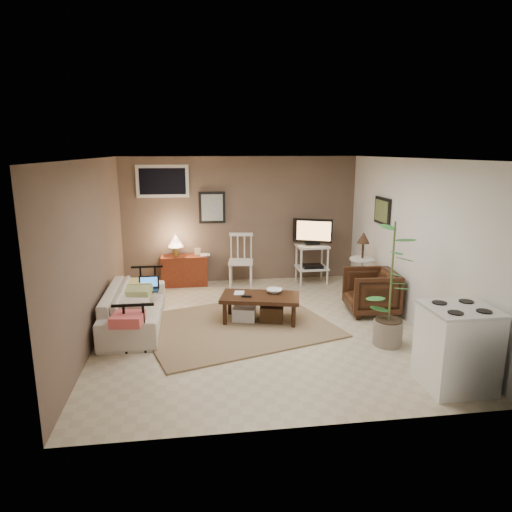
{
  "coord_description": "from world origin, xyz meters",
  "views": [
    {
      "loc": [
        -0.91,
        -6.17,
        2.51
      ],
      "look_at": [
        -0.0,
        0.35,
        0.98
      ],
      "focal_mm": 32.0,
      "sensor_mm": 36.0,
      "label": 1
    }
  ],
  "objects": [
    {
      "name": "red_console",
      "position": [
        -1.12,
        2.29,
        0.34
      ],
      "size": [
        0.85,
        0.38,
        0.99
      ],
      "color": "maroon",
      "rests_on": "floor"
    },
    {
      "name": "bowl",
      "position": [
        0.27,
        0.3,
        0.53
      ],
      "size": [
        0.24,
        0.12,
        0.23
      ],
      "primitive_type": "imported",
      "rotation": [
        0.0,
        0.0,
        -0.29
      ],
      "color": "black",
      "rests_on": "coffee_table"
    },
    {
      "name": "art_right",
      "position": [
        2.23,
        1.05,
        1.52
      ],
      "size": [
        0.03,
        0.6,
        0.45
      ],
      "primitive_type": "cube",
      "color": "black"
    },
    {
      "name": "floor",
      "position": [
        0.0,
        0.0,
        0.0
      ],
      "size": [
        5.0,
        5.0,
        0.0
      ],
      "primitive_type": "plane",
      "color": "#C1B293",
      "rests_on": "ground"
    },
    {
      "name": "rug",
      "position": [
        -0.33,
        0.05,
        0.01
      ],
      "size": [
        3.09,
        2.75,
        0.02
      ],
      "primitive_type": "cube",
      "rotation": [
        0.0,
        0.0,
        0.3
      ],
      "color": "#936F55",
      "rests_on": "floor"
    },
    {
      "name": "stove",
      "position": [
        1.84,
        -1.98,
        0.46
      ],
      "size": [
        0.7,
        0.65,
        0.92
      ],
      "color": "white",
      "rests_on": "floor"
    },
    {
      "name": "book_table",
      "position": [
        -0.34,
        0.35,
        0.51
      ],
      "size": [
        0.15,
        0.04,
        0.2
      ],
      "primitive_type": "imported",
      "rotation": [
        0.0,
        0.0,
        -0.19
      ],
      "color": "black",
      "rests_on": "coffee_table"
    },
    {
      "name": "book_console",
      "position": [
        -0.8,
        2.28,
        0.69
      ],
      "size": [
        0.18,
        0.02,
        0.24
      ],
      "primitive_type": "imported",
      "rotation": [
        0.0,
        0.0,
        -0.01
      ],
      "color": "black",
      "rests_on": "red_console"
    },
    {
      "name": "armchair",
      "position": [
        1.81,
        0.34,
        0.38
      ],
      "size": [
        0.75,
        0.8,
        0.76
      ],
      "primitive_type": "imported",
      "rotation": [
        0.0,
        0.0,
        -1.65
      ],
      "color": "#32190D",
      "rests_on": "floor"
    },
    {
      "name": "sofa_end_rails",
      "position": [
        -1.69,
        0.3,
        0.33
      ],
      "size": [
        0.53,
        1.96,
        0.66
      ],
      "primitive_type": null,
      "color": "black",
      "rests_on": "floor"
    },
    {
      "name": "spindle_chair",
      "position": [
        -0.05,
        2.1,
        0.46
      ],
      "size": [
        0.51,
        0.51,
        0.99
      ],
      "color": "silver",
      "rests_on": "floor"
    },
    {
      "name": "art_back",
      "position": [
        -0.55,
        2.48,
        1.45
      ],
      "size": [
        0.5,
        0.03,
        0.6
      ],
      "primitive_type": "cube",
      "color": "black"
    },
    {
      "name": "tv_stand",
      "position": [
        1.32,
        2.11,
        0.66
      ],
      "size": [
        0.71,
        0.48,
        1.25
      ],
      "color": "silver",
      "rests_on": "floor"
    },
    {
      "name": "sofa_pillows",
      "position": [
        -1.75,
        0.08,
        0.47
      ],
      "size": [
        0.38,
        1.86,
        0.13
      ],
      "primitive_type": null,
      "color": "beige",
      "rests_on": "sofa"
    },
    {
      "name": "sofa",
      "position": [
        -1.8,
        0.3,
        0.38
      ],
      "size": [
        0.57,
        1.96,
        0.77
      ],
      "primitive_type": "imported",
      "rotation": [
        0.0,
        0.0,
        1.57
      ],
      "color": "beige",
      "rests_on": "floor"
    },
    {
      "name": "potted_plant",
      "position": [
        1.58,
        -0.85,
        0.89
      ],
      "size": [
        0.42,
        0.42,
        1.67
      ],
      "color": "gray",
      "rests_on": "floor"
    },
    {
      "name": "coffee_table",
      "position": [
        0.03,
        0.2,
        0.24
      ],
      "size": [
        1.26,
        0.85,
        0.44
      ],
      "color": "black",
      "rests_on": "floor"
    },
    {
      "name": "window",
      "position": [
        -1.45,
        2.48,
        1.95
      ],
      "size": [
        0.96,
        0.03,
        0.6
      ],
      "primitive_type": "cube",
      "color": "silver"
    },
    {
      "name": "side_table",
      "position": [
        1.96,
        1.14,
        0.71
      ],
      "size": [
        0.43,
        0.43,
        1.15
      ],
      "color": "silver",
      "rests_on": "floor"
    },
    {
      "name": "laptop",
      "position": [
        -1.61,
        0.64,
        0.5
      ],
      "size": [
        0.3,
        0.22,
        0.21
      ],
      "color": "black",
      "rests_on": "sofa"
    }
  ]
}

